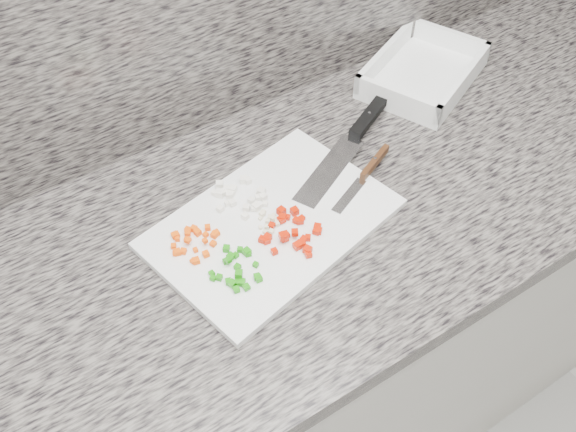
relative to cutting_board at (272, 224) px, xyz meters
The scene contains 11 objects.
cabinet 0.48m from the cutting_board, behind, with size 3.92×0.62×0.86m, color silver.
countertop 0.06m from the cutting_board, behind, with size 3.96×0.64×0.04m, color #635D57.
cutting_board is the anchor object (origin of this frame).
carrot_pile 0.14m from the cutting_board, 166.81° to the left, with size 0.09×0.08×0.02m.
onion_pile 0.08m from the cutting_board, 103.42° to the left, with size 0.10×0.10×0.01m.
green_pepper_pile 0.12m from the cutting_board, 148.80° to the right, with size 0.08×0.10×0.02m.
red_pepper_pile 0.05m from the cutting_board, 73.79° to the right, with size 0.11×0.12×0.02m.
garlic_pile 0.01m from the cutting_board, behind, with size 0.04×0.05×0.01m.
chef_knife 0.27m from the cutting_board, 20.73° to the left, with size 0.31×0.18×0.02m.
paring_knife 0.21m from the cutting_board, ahead, with size 0.18×0.09×0.02m.
tray 0.51m from the cutting_board, 19.53° to the left, with size 0.32×0.28×0.05m.
Camera 1 is at (-0.31, 0.83, 1.74)m, focal length 40.00 mm.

